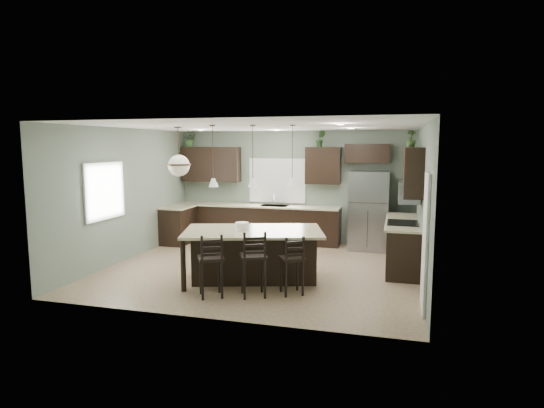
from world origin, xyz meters
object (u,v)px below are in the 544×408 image
Objects in this scene: bar_stool_center at (253,263)px; bar_stool_right at (292,265)px; bar_stool_left at (211,265)px; plant_back_left at (190,139)px; refrigerator at (369,211)px; serving_dish at (242,226)px; kitchen_island at (253,255)px.

bar_stool_right is at bearing -0.10° from bar_stool_center.
plant_back_left reaches higher than bar_stool_left.
refrigerator is 7.71× the size of serving_dish.
serving_dish is at bearing 122.61° from bar_stool_right.
refrigerator is at bearing -3.35° from plant_back_left.
refrigerator reaches higher than bar_stool_center.
bar_stool_center is 2.66× the size of plant_back_left.
bar_stool_left is (-0.38, -1.06, 0.06)m from kitchen_island.
serving_dish is 1.13m from bar_stool_left.
bar_stool_left is (-2.24, -4.14, -0.40)m from refrigerator.
kitchen_island is at bearing -121.16° from refrigerator.
plant_back_left is at bearing 127.43° from serving_dish.
bar_stool_left is at bearing -125.96° from kitchen_island.
bar_stool_center reaches higher than kitchen_island.
bar_stool_left is 2.55× the size of plant_back_left.
bar_stool_right is at bearing -51.22° from kitchen_island.
serving_dish is at bearing -123.22° from refrigerator.
bar_stool_left is 0.96× the size of bar_stool_center.
bar_stool_left is at bearing 171.72° from bar_stool_center.
bar_stool_right is at bearing -47.19° from plant_back_left.
serving_dish is at bearing -180.00° from kitchen_island.
bar_stool_center is at bearing -88.57° from kitchen_island.
serving_dish is 0.24× the size of bar_stool_right.
bar_stool_center is (0.47, -0.80, -0.45)m from serving_dish.
plant_back_left reaches higher than bar_stool_right.
bar_stool_left is at bearing -118.38° from refrigerator.
bar_stool_right is at bearing -105.38° from refrigerator.
bar_stool_left is at bearing -100.39° from serving_dish.
plant_back_left is (-2.42, 4.41, 2.08)m from bar_stool_left.
bar_stool_center reaches higher than serving_dish.
serving_dish is (-0.19, -0.06, 0.53)m from kitchen_island.
bar_stool_center is 0.64m from bar_stool_right.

